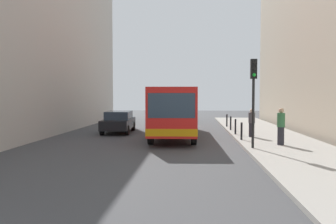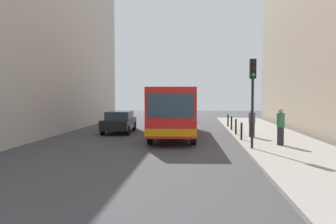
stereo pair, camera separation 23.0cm
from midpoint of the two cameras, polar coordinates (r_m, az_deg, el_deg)
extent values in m
plane|color=#424244|center=(17.90, 1.90, -5.54)|extent=(80.00, 80.00, 0.00)
cube|color=#9E9991|center=(18.45, 18.97, -5.21)|extent=(4.40, 40.00, 0.15)
cube|color=#BCB7AD|center=(25.47, -25.28, 14.11)|extent=(7.00, 32.00, 15.41)
cube|color=red|center=(21.94, 1.30, 0.60)|extent=(2.87, 11.08, 2.50)
cube|color=orange|center=(22.00, 1.29, -1.88)|extent=(2.89, 11.10, 0.36)
cube|color=#2D3D4C|center=(16.45, 0.84, 1.07)|extent=(2.26, 0.14, 1.20)
cube|color=#2D3D4C|center=(22.43, 1.33, 1.54)|extent=(2.84, 9.48, 1.00)
cylinder|color=black|center=(18.15, 4.57, -3.84)|extent=(0.31, 1.01, 1.00)
cylinder|color=black|center=(18.21, -2.57, -3.81)|extent=(0.31, 1.01, 1.00)
cylinder|color=black|center=(25.91, 4.00, -1.84)|extent=(0.31, 1.01, 1.00)
cylinder|color=black|center=(25.95, -0.99, -1.82)|extent=(0.31, 1.01, 1.00)
cube|color=black|center=(24.06, -7.78, -1.88)|extent=(1.98, 4.47, 0.64)
cube|color=#2D3D4C|center=(24.16, -7.73, -0.48)|extent=(1.70, 2.53, 0.52)
cylinder|color=black|center=(22.48, -6.39, -3.02)|extent=(0.25, 0.65, 0.64)
cylinder|color=black|center=(22.78, -10.47, -2.97)|extent=(0.25, 0.65, 0.64)
cylinder|color=black|center=(25.43, -5.36, -2.34)|extent=(0.25, 0.65, 0.64)
cylinder|color=black|center=(25.70, -8.99, -2.30)|extent=(0.25, 0.65, 0.64)
cube|color=navy|center=(33.20, 2.51, -0.56)|extent=(1.94, 4.46, 0.64)
cube|color=#2D3D4C|center=(33.32, 2.53, 0.45)|extent=(1.68, 2.51, 0.52)
cylinder|color=black|center=(31.68, 3.80, -1.31)|extent=(0.24, 0.65, 0.64)
cylinder|color=black|center=(31.80, 0.85, -1.29)|extent=(0.24, 0.65, 0.64)
cylinder|color=black|center=(34.67, 4.03, -0.95)|extent=(0.24, 0.65, 0.64)
cylinder|color=black|center=(34.78, 1.33, -0.94)|extent=(0.24, 0.65, 0.64)
cylinder|color=black|center=(16.36, 14.15, -0.25)|extent=(0.12, 0.12, 3.20)
cube|color=black|center=(16.39, 14.24, 6.92)|extent=(0.28, 0.24, 0.90)
sphere|color=black|center=(16.28, 14.33, 7.94)|extent=(0.16, 0.16, 0.16)
sphere|color=black|center=(16.26, 14.32, 6.96)|extent=(0.16, 0.16, 0.16)
sphere|color=green|center=(16.24, 14.31, 5.97)|extent=(0.16, 0.16, 0.16)
cylinder|color=black|center=(19.34, 12.38, -3.11)|extent=(0.11, 0.11, 0.95)
cylinder|color=black|center=(21.97, 11.44, -2.40)|extent=(0.11, 0.11, 0.95)
cylinder|color=black|center=(24.59, 10.71, -1.84)|extent=(0.11, 0.11, 0.95)
cylinder|color=black|center=(27.23, 10.12, -1.38)|extent=(0.11, 0.11, 0.95)
cylinder|color=#26262D|center=(17.84, 18.44, -3.79)|extent=(0.32, 0.32, 0.89)
cylinder|color=#336B3F|center=(17.77, 18.48, -1.27)|extent=(0.38, 0.38, 0.68)
sphere|color=tan|center=(17.74, 18.50, 0.23)|extent=(0.24, 0.24, 0.24)
cylinder|color=#26262D|center=(20.77, 13.99, -2.92)|extent=(0.32, 0.32, 0.81)
cylinder|color=#4C4C51|center=(20.71, 14.02, -0.95)|extent=(0.38, 0.38, 0.62)
sphere|color=beige|center=(20.69, 14.03, 0.22)|extent=(0.22, 0.22, 0.22)
camera|label=1|loc=(0.12, -89.67, 0.02)|focal=36.90mm
camera|label=2|loc=(0.12, 90.33, -0.02)|focal=36.90mm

